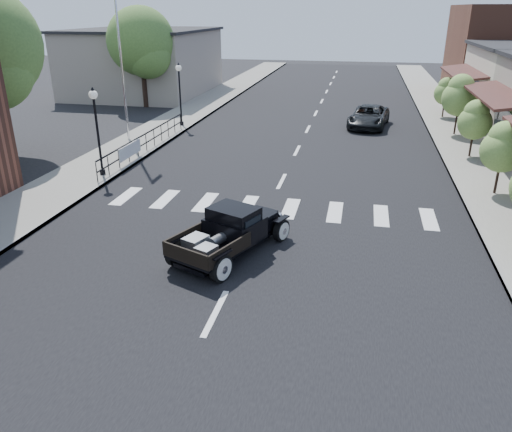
# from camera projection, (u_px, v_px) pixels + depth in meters

# --- Properties ---
(ground) EXTENTS (120.00, 120.00, 0.00)m
(ground) POSITION_uv_depth(u_px,v_px,m) (244.00, 257.00, 14.57)
(ground) COLOR black
(ground) RESTS_ON ground
(road) EXTENTS (14.00, 80.00, 0.02)m
(road) POSITION_uv_depth(u_px,v_px,m) (304.00, 137.00, 28.12)
(road) COLOR black
(road) RESTS_ON ground
(road_markings) EXTENTS (12.00, 60.00, 0.06)m
(road_markings) POSITION_uv_depth(u_px,v_px,m) (292.00, 162.00, 23.60)
(road_markings) COLOR silver
(road_markings) RESTS_ON ground
(sidewalk_left) EXTENTS (3.00, 80.00, 0.15)m
(sidewalk_left) POSITION_uv_depth(u_px,v_px,m) (162.00, 129.00, 29.69)
(sidewalk_left) COLOR gray
(sidewalk_left) RESTS_ON ground
(sidewalk_right) EXTENTS (3.00, 80.00, 0.15)m
(sidewalk_right) POSITION_uv_depth(u_px,v_px,m) (463.00, 144.00, 26.49)
(sidewalk_right) COLOR gray
(sidewalk_right) RESTS_ON ground
(low_building_left) EXTENTS (10.00, 12.00, 5.00)m
(low_building_left) POSITION_uv_depth(u_px,v_px,m) (145.00, 63.00, 41.73)
(low_building_left) COLOR gray
(low_building_left) RESTS_ON ground
(railing) EXTENTS (0.08, 10.00, 1.00)m
(railing) POSITION_uv_depth(u_px,v_px,m) (146.00, 141.00, 24.73)
(railing) COLOR black
(railing) RESTS_ON sidewalk_left
(banner) EXTENTS (0.04, 2.20, 0.60)m
(banner) POSITION_uv_depth(u_px,v_px,m) (131.00, 155.00, 22.98)
(banner) COLOR silver
(banner) RESTS_ON sidewalk_left
(lamp_post_b) EXTENTS (0.36, 0.36, 3.66)m
(lamp_post_b) POSITION_uv_depth(u_px,v_px,m) (98.00, 132.00, 20.66)
(lamp_post_b) COLOR black
(lamp_post_b) RESTS_ON sidewalk_left
(lamp_post_c) EXTENTS (0.36, 0.36, 3.66)m
(lamp_post_c) POSITION_uv_depth(u_px,v_px,m) (180.00, 95.00, 29.70)
(lamp_post_c) COLOR black
(lamp_post_c) RESTS_ON sidewalk_left
(flagpole) EXTENTS (0.12, 0.12, 11.02)m
(flagpole) POSITION_uv_depth(u_px,v_px,m) (118.00, 31.00, 24.97)
(flagpole) COLOR silver
(flagpole) RESTS_ON sidewalk_left
(big_tree_far) EXTENTS (4.74, 4.74, 6.97)m
(big_tree_far) POSITION_uv_depth(u_px,v_px,m) (142.00, 58.00, 35.46)
(big_tree_far) COLOR #45692D
(big_tree_far) RESTS_ON ground
(small_tree_b) EXTENTS (1.60, 1.60, 2.67)m
(small_tree_b) POSITION_uv_depth(u_px,v_px,m) (501.00, 159.00, 18.67)
(small_tree_b) COLOR olive
(small_tree_b) RESTS_ON sidewalk_right
(small_tree_c) EXTENTS (1.55, 1.55, 2.59)m
(small_tree_c) POSITION_uv_depth(u_px,v_px,m) (474.00, 130.00, 23.47)
(small_tree_c) COLOR olive
(small_tree_c) RESTS_ON sidewalk_right
(small_tree_d) EXTENTS (1.91, 1.91, 3.18)m
(small_tree_d) POSITION_uv_depth(u_px,v_px,m) (458.00, 106.00, 27.59)
(small_tree_d) COLOR olive
(small_tree_d) RESTS_ON sidewalk_right
(small_tree_e) EXTENTS (1.45, 1.45, 2.42)m
(small_tree_e) POSITION_uv_depth(u_px,v_px,m) (445.00, 98.00, 32.23)
(small_tree_e) COLOR olive
(small_tree_e) RESTS_ON sidewalk_right
(hotrod_pickup) EXTENTS (3.40, 4.57, 1.44)m
(hotrod_pickup) POSITION_uv_depth(u_px,v_px,m) (230.00, 231.00, 14.49)
(hotrod_pickup) COLOR black
(hotrod_pickup) RESTS_ON ground
(second_car) EXTENTS (2.72, 4.81, 1.27)m
(second_car) POSITION_uv_depth(u_px,v_px,m) (369.00, 117.00, 30.29)
(second_car) COLOR black
(second_car) RESTS_ON ground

